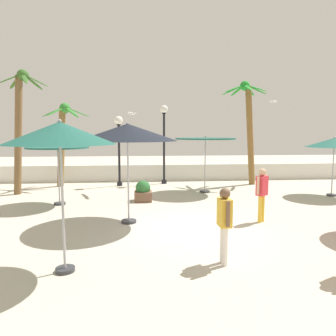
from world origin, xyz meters
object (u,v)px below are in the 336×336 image
patio_umbrella_0 (128,133)px  patio_umbrella_4 (205,141)px  patio_umbrella_5 (334,143)px  lamp_post_0 (119,138)px  lamp_post_1 (164,131)px  palm_tree_2 (248,121)px  palm_tree_1 (63,134)px  patio_umbrella_1 (60,134)px  patio_umbrella_2 (58,151)px  palm_tree_0 (20,120)px  guest_2 (224,219)px  planter (143,192)px  seagull_0 (132,113)px  seagull_1 (274,102)px  guest_1 (262,190)px

patio_umbrella_0 → patio_umbrella_4: patio_umbrella_0 is taller
patio_umbrella_5 → lamp_post_0: size_ratio=0.72×
patio_umbrella_0 → lamp_post_1: 7.62m
palm_tree_2 → palm_tree_1: bearing=178.4°
lamp_post_1 → lamp_post_0: bearing=-168.0°
patio_umbrella_5 → patio_umbrella_1: bearing=-145.5°
patio_umbrella_1 → patio_umbrella_5: patio_umbrella_1 is taller
palm_tree_2 → patio_umbrella_5: bearing=-51.7°
lamp_post_1 → patio_umbrella_2: bearing=-133.3°
palm_tree_0 → guest_2: 11.20m
palm_tree_1 → planter: size_ratio=5.03×
palm_tree_0 → planter: 6.47m
seagull_0 → patio_umbrella_0: bearing=-90.2°
palm_tree_1 → palm_tree_0: bearing=-124.4°
patio_umbrella_4 → palm_tree_1: size_ratio=0.65×
seagull_1 → patio_umbrella_1: bearing=-130.2°
patio_umbrella_2 → planter: (3.24, 0.36, -1.72)m
palm_tree_1 → lamp_post_0: (2.85, -0.13, -0.19)m
patio_umbrella_5 → lamp_post_1: 8.18m
patio_umbrella_5 → seagull_1: (-1.37, 3.32, 2.06)m
seagull_0 → palm_tree_1: bearing=152.9°
patio_umbrella_2 → palm_tree_2: bearing=24.7°
patio_umbrella_0 → guest_1: bearing=-4.1°
patio_umbrella_1 → planter: bearing=75.8°
patio_umbrella_0 → planter: (0.48, 3.09, -2.40)m
palm_tree_0 → palm_tree_2: size_ratio=1.01×
patio_umbrella_0 → lamp_post_1: lamp_post_1 is taller
patio_umbrella_1 → planter: 7.12m
palm_tree_0 → seagull_1: palm_tree_0 is taller
guest_1 → seagull_0: (-4.10, 5.52, 2.63)m
lamp_post_1 → guest_1: lamp_post_1 is taller
planter → lamp_post_1: bearing=74.7°
palm_tree_2 → lamp_post_1: 4.50m
patio_umbrella_1 → palm_tree_0: size_ratio=0.55×
patio_umbrella_1 → guest_2: patio_umbrella_1 is taller
lamp_post_0 → planter: size_ratio=4.25×
patio_umbrella_1 → guest_2: (3.29, 0.07, -1.77)m
palm_tree_2 → lamp_post_0: bearing=178.8°
planter → palm_tree_1: bearing=135.5°
guest_2 → palm_tree_0: bearing=130.0°
lamp_post_0 → seagull_1: (8.10, -0.21, 1.90)m
lamp_post_0 → patio_umbrella_1: bearing=-92.6°
guest_1 → patio_umbrella_4: bearing=98.5°
guest_2 → patio_umbrella_4: bearing=81.2°
palm_tree_1 → guest_2: (5.67, -10.39, -1.69)m
guest_1 → guest_2: bearing=-123.4°
palm_tree_2 → seagull_1: size_ratio=4.56×
palm_tree_0 → guest_1: bearing=-30.6°
patio_umbrella_0 → seagull_0: (0.02, 5.23, 0.87)m
patio_umbrella_0 → patio_umbrella_2: (-2.76, 2.73, -0.68)m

